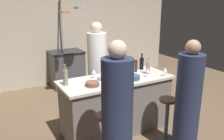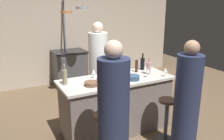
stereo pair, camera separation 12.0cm
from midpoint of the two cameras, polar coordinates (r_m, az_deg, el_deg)
The scene contains 21 objects.
ground_plane at distance 4.09m, azimuth 1.86°, elevation -14.11°, with size 9.00×9.00×0.00m, color brown.
back_wall at distance 6.22m, azimuth -11.07°, elevation 8.90°, with size 6.40×0.16×2.60m, color #BCAD99.
kitchen_island at distance 3.88m, azimuth 1.92°, elevation -8.34°, with size 1.80×0.72×0.90m.
stove_range at distance 6.01m, azimuth -9.54°, elevation 0.41°, with size 0.80×0.64×0.89m.
chef at distance 4.56m, azimuth -2.53°, elevation -0.01°, with size 0.36×0.36×1.71m.
bar_stool_left at distance 3.22m, azimuth -1.02°, elevation -15.51°, with size 0.28×0.28×0.68m.
guest_left at distance 2.73m, azimuth 1.64°, elevation -11.82°, with size 0.36×0.36×1.69m.
bar_stool_right at distance 3.74m, azimuth 13.85°, elevation -11.17°, with size 0.28×0.28×0.68m.
guest_right at distance 3.35m, azimuth 18.48°, elevation -7.87°, with size 0.34×0.34×1.61m.
overhead_pot_rack at distance 5.40m, azimuth -9.23°, elevation 11.47°, with size 0.59×1.35×2.17m.
cutting_board at distance 3.85m, azimuth 1.62°, elevation -1.25°, with size 0.32×0.22×0.02m, color #997047.
pepper_mill at distance 4.05m, azimuth 6.77°, elevation 0.94°, with size 0.05×0.05×0.21m, color #382319.
wine_bottle_white at distance 3.47m, azimuth -10.34°, elevation -1.62°, with size 0.07×0.07×0.31m.
wine_bottle_dark at distance 4.21m, azimuth 8.15°, elevation 1.57°, with size 0.07×0.07×0.29m.
wine_bottle_rose at distance 3.96m, azimuth 9.65°, elevation 0.53°, with size 0.07×0.07×0.29m.
wine_glass_near_left_guest at distance 3.89m, azimuth 13.60°, elevation -0.07°, with size 0.07×0.07×0.15m.
wine_glass_near_right_guest at distance 3.80m, azimuth 9.44°, elevation -0.21°, with size 0.07×0.07×0.15m.
wine_glass_by_chef at distance 3.71m, azimuth -3.54°, elevation -0.42°, with size 0.07×0.07×0.15m.
mixing_bowl_steel at distance 3.66m, azimuth -1.54°, elevation -1.91°, with size 0.14×0.14×0.06m, color #B7B7BC.
mixing_bowl_wooden at distance 3.41m, azimuth -3.98°, elevation -3.31°, with size 0.20×0.20×0.06m, color brown.
mixing_bowl_blue at distance 3.67m, azimuth 6.04°, elevation -1.83°, with size 0.20×0.20×0.07m, color #334C6B.
Camera 2 is at (-1.68, -3.10, 2.07)m, focal length 38.02 mm.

